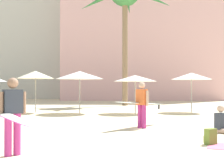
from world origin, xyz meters
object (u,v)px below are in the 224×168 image
at_px(cafe_umbrella_3, 191,76).
at_px(person_mid_right, 142,103).
at_px(cafe_umbrella_1, 135,78).
at_px(cafe_umbrella_4, 80,75).
at_px(backpack, 210,137).
at_px(cafe_umbrella_0, 35,75).
at_px(person_near_left, 11,114).

relative_size(cafe_umbrella_3, person_mid_right, 0.94).
distance_m(cafe_umbrella_1, person_mid_right, 6.48).
relative_size(cafe_umbrella_1, cafe_umbrella_4, 0.91).
relative_size(cafe_umbrella_1, backpack, 5.95).
relative_size(backpack, person_mid_right, 0.16).
xyz_separation_m(cafe_umbrella_0, cafe_umbrella_3, (9.31, 0.47, -0.08)).
xyz_separation_m(cafe_umbrella_1, person_near_left, (-3.22, -11.34, -1.10)).
height_order(cafe_umbrella_0, cafe_umbrella_4, cafe_umbrella_0).
height_order(cafe_umbrella_4, person_near_left, cafe_umbrella_4).
bearing_deg(backpack, cafe_umbrella_4, -7.32).
xyz_separation_m(cafe_umbrella_4, person_near_left, (-0.01, -11.29, -1.29)).
height_order(cafe_umbrella_3, backpack, cafe_umbrella_3).
bearing_deg(backpack, cafe_umbrella_0, 3.03).
bearing_deg(person_mid_right, cafe_umbrella_3, -163.34).
distance_m(cafe_umbrella_3, person_mid_right, 8.09).
height_order(backpack, person_mid_right, person_mid_right).
relative_size(cafe_umbrella_3, person_near_left, 0.98).
relative_size(cafe_umbrella_0, backpack, 5.92).
bearing_deg(cafe_umbrella_4, person_near_left, -90.03).
distance_m(cafe_umbrella_1, backpack, 10.05).
distance_m(backpack, person_near_left, 5.03).
distance_m(cafe_umbrella_4, backpack, 10.99).
bearing_deg(person_near_left, cafe_umbrella_3, 113.28).
height_order(cafe_umbrella_0, backpack, cafe_umbrella_0).
xyz_separation_m(cafe_umbrella_1, backpack, (1.51, -9.76, -1.82)).
bearing_deg(backpack, cafe_umbrella_3, -43.41).
relative_size(cafe_umbrella_4, person_near_left, 1.10).
distance_m(cafe_umbrella_0, person_near_left, 12.07).
xyz_separation_m(person_mid_right, person_near_left, (-3.16, -4.96, 0.01)).
bearing_deg(cafe_umbrella_3, backpack, -100.20).
bearing_deg(person_near_left, person_mid_right, 109.37).
xyz_separation_m(cafe_umbrella_3, person_near_left, (-6.63, -12.16, -1.25)).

